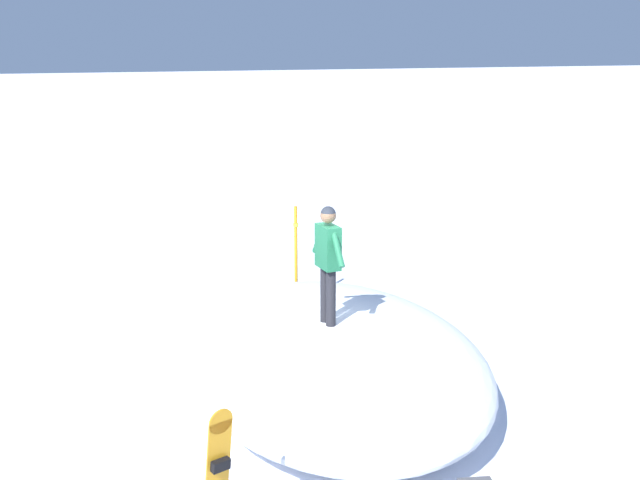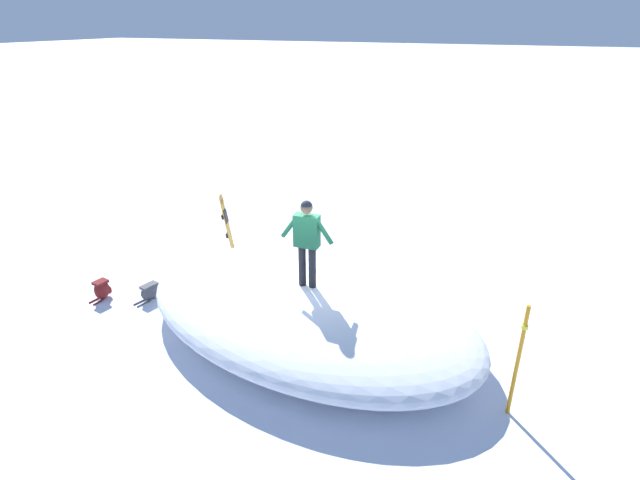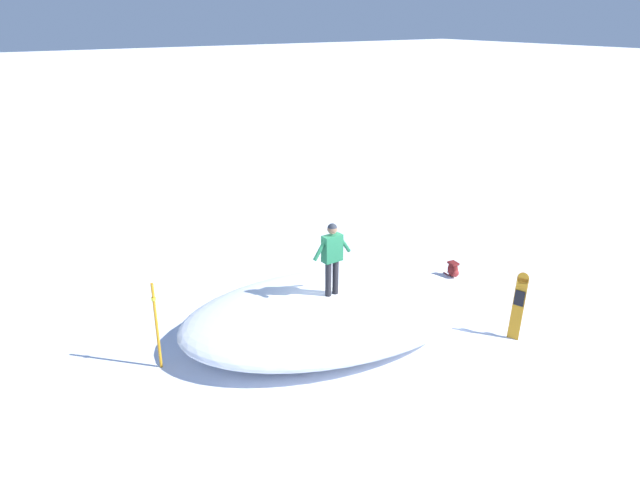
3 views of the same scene
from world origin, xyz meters
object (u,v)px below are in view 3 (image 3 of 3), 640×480
object	(u,v)px
snowboarder_standing	(332,253)
trail_marker_pole	(157,324)
backpack_near	(453,269)
backpack_far	(438,284)
snowboard_primary_upright	(519,305)

from	to	relation	value
snowboarder_standing	trail_marker_pole	distance (m)	3.98
backpack_near	trail_marker_pole	distance (m)	8.41
backpack_near	trail_marker_pole	xyz separation A→B (m)	(-8.37, 0.10, 0.79)
backpack_far	trail_marker_pole	distance (m)	7.46
snowboarder_standing	backpack_near	xyz separation A→B (m)	(4.60, 0.69, -1.78)
snowboarder_standing	backpack_far	distance (m)	4.07
snowboarder_standing	snowboard_primary_upright	bearing A→B (deg)	-35.45
snowboarder_standing	backpack_far	size ratio (longest dim) A/B	2.54
snowboarder_standing	backpack_near	bearing A→B (deg)	8.58
snowboard_primary_upright	snowboarder_standing	bearing A→B (deg)	144.55
trail_marker_pole	backpack_far	bearing A→B (deg)	-3.85
backpack_far	trail_marker_pole	bearing A→B (deg)	176.15
snowboard_primary_upright	backpack_far	distance (m)	2.81
backpack_near	backpack_far	size ratio (longest dim) A/B	0.78
snowboarder_standing	snowboard_primary_upright	size ratio (longest dim) A/B	1.08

